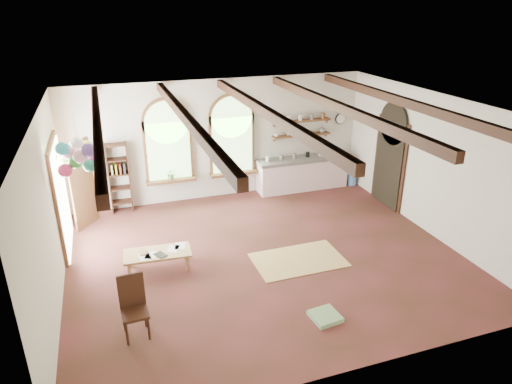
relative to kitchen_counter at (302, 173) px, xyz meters
name	(u,v)px	position (x,y,z in m)	size (l,w,h in m)	color
floor	(264,255)	(-2.30, -3.20, -0.48)	(8.00, 8.00, 0.00)	maroon
ceiling_beams	(266,112)	(-2.30, -3.20, 2.62)	(6.20, 6.80, 0.18)	#331C10
window_left	(168,144)	(-3.70, 0.23, 1.16)	(1.30, 0.28, 2.20)	brown
window_right	(232,138)	(-2.00, 0.23, 1.16)	(1.30, 0.28, 2.20)	brown
left_doorway	(61,198)	(-6.25, -1.40, 0.67)	(0.10, 1.90, 2.50)	brown
right_doorway	(389,165)	(1.65, -1.70, 0.62)	(0.10, 1.30, 2.40)	black
kitchen_counter	(302,173)	(0.00, 0.00, 0.00)	(2.68, 0.62, 0.94)	silver
wall_shelf_lower	(301,135)	(0.00, 0.18, 1.07)	(1.70, 0.24, 0.04)	brown
wall_shelf_upper	(302,121)	(0.00, 0.18, 1.47)	(1.70, 0.24, 0.04)	brown
wall_clock	(341,119)	(1.25, 0.25, 1.42)	(0.32, 0.32, 0.04)	black
bookshelf	(119,178)	(-5.00, 0.12, 0.42)	(0.53, 0.32, 1.80)	#331C10
coffee_table	(158,254)	(-4.50, -2.99, -0.14)	(1.36, 0.70, 0.38)	tan
side_chair	(136,319)	(-5.10, -4.88, -0.17)	(0.44, 0.44, 1.05)	#331C10
floor_mat	(298,260)	(-1.69, -3.61, -0.47)	(1.87, 1.16, 0.02)	tan
floor_cushion	(325,316)	(-2.02, -5.50, -0.44)	(0.47, 0.47, 0.08)	#799E6D
water_jug_a	(327,178)	(0.80, 0.00, -0.24)	(0.29, 0.29, 0.55)	#5277B0
water_jug_b	(352,177)	(1.52, -0.19, -0.24)	(0.28, 0.28, 0.54)	#5277B0
balloon_cluster	(79,156)	(-5.71, -2.40, 1.86)	(0.83, 0.91, 1.16)	silver
table_book	(139,253)	(-4.86, -2.93, -0.09)	(0.15, 0.22, 0.02)	olive
tablet	(160,255)	(-4.46, -3.12, -0.09)	(0.18, 0.26, 0.01)	black
potted_plant_left	(171,174)	(-3.70, 0.12, 0.37)	(0.27, 0.23, 0.30)	#598C4C
potted_plant_right	(234,167)	(-2.00, 0.12, 0.37)	(0.27, 0.23, 0.30)	#598C4C
shelf_cup_a	(276,135)	(-0.75, 0.18, 1.14)	(0.12, 0.10, 0.10)	white
shelf_cup_b	(288,134)	(-0.40, 0.18, 1.14)	(0.10, 0.10, 0.09)	beige
shelf_bowl_a	(300,134)	(-0.05, 0.18, 1.12)	(0.22, 0.22, 0.05)	beige
shelf_bowl_b	(311,132)	(0.30, 0.18, 1.12)	(0.20, 0.20, 0.06)	#8C664C
shelf_vase	(322,129)	(0.65, 0.18, 1.19)	(0.18, 0.18, 0.19)	slate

